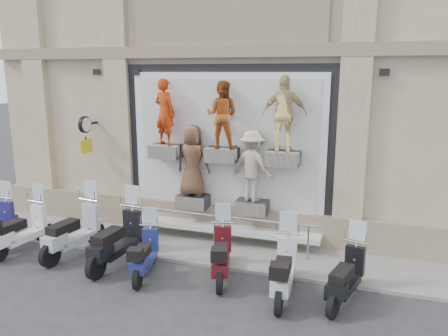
{
  "coord_description": "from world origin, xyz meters",
  "views": [
    {
      "loc": [
        3.43,
        -7.61,
        4.37
      ],
      "look_at": [
        0.28,
        1.9,
        2.14
      ],
      "focal_mm": 35.0,
      "sensor_mm": 36.0,
      "label": 1
    }
  ],
  "objects": [
    {
      "name": "scooter_g",
      "position": [
        2.05,
        0.28,
        0.78
      ],
      "size": [
        0.69,
        1.95,
        1.55
      ],
      "primitive_type": null,
      "rotation": [
        0.0,
        0.0,
        0.07
      ],
      "color": "silver",
      "rests_on": "ground"
    },
    {
      "name": "clock_sign_bracket",
      "position": [
        -3.9,
        2.47,
        2.8
      ],
      "size": [
        0.1,
        0.8,
        1.02
      ],
      "color": "black",
      "rests_on": "ground"
    },
    {
      "name": "ground",
      "position": [
        0.0,
        0.0,
        0.0
      ],
      "size": [
        90.0,
        90.0,
        0.0
      ],
      "primitive_type": "plane",
      "color": "#2F2F31",
      "rests_on": "ground"
    },
    {
      "name": "shop_vitrine",
      "position": [
        0.09,
        2.74,
        2.41
      ],
      "size": [
        5.6,
        0.96,
        4.3
      ],
      "color": "black",
      "rests_on": "ground"
    },
    {
      "name": "building",
      "position": [
        0.0,
        7.0,
        6.0
      ],
      "size": [
        14.0,
        8.6,
        12.0
      ],
      "primitive_type": null,
      "color": "beige",
      "rests_on": "ground"
    },
    {
      "name": "scooter_e",
      "position": [
        -0.98,
        0.23,
        0.69
      ],
      "size": [
        0.87,
        1.76,
        1.37
      ],
      "primitive_type": null,
      "rotation": [
        0.0,
        0.0,
        0.23
      ],
      "color": "navy",
      "rests_on": "ground"
    },
    {
      "name": "scooter_d",
      "position": [
        -1.84,
        0.51,
        0.86
      ],
      "size": [
        0.76,
        2.16,
        1.72
      ],
      "primitive_type": null,
      "rotation": [
        0.0,
        0.0,
        -0.07
      ],
      "color": "black",
      "rests_on": "ground"
    },
    {
      "name": "guard_rail",
      "position": [
        0.0,
        2.0,
        0.47
      ],
      "size": [
        5.06,
        0.1,
        0.93
      ],
      "primitive_type": null,
      "color": "#9EA0A5",
      "rests_on": "ground"
    },
    {
      "name": "scooter_h",
      "position": [
        3.23,
        0.42,
        0.74
      ],
      "size": [
        0.98,
        1.89,
        1.48
      ],
      "primitive_type": null,
      "rotation": [
        0.0,
        0.0,
        -0.26
      ],
      "color": "black",
      "rests_on": "ground"
    },
    {
      "name": "sidewalk",
      "position": [
        0.0,
        2.1,
        0.04
      ],
      "size": [
        16.0,
        2.2,
        0.08
      ],
      "primitive_type": "cube",
      "color": "gray",
      "rests_on": "ground"
    },
    {
      "name": "scooter_c",
      "position": [
        -3.15,
        0.68,
        0.85
      ],
      "size": [
        0.84,
        2.15,
        1.7
      ],
      "primitive_type": null,
      "rotation": [
        0.0,
        0.0,
        -0.11
      ],
      "color": "#A3A9B1",
      "rests_on": "ground"
    },
    {
      "name": "scooter_f",
      "position": [
        0.64,
        0.64,
        0.75
      ],
      "size": [
        1.01,
        1.92,
        1.5
      ],
      "primitive_type": null,
      "rotation": [
        0.0,
        0.0,
        0.27
      ],
      "color": "#4B0D13",
      "rests_on": "ground"
    },
    {
      "name": "scooter_b",
      "position": [
        -4.51,
        0.45,
        0.79
      ],
      "size": [
        0.73,
        1.97,
        1.57
      ],
      "primitive_type": null,
      "rotation": [
        0.0,
        0.0,
        -0.09
      ],
      "color": "silver",
      "rests_on": "ground"
    }
  ]
}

